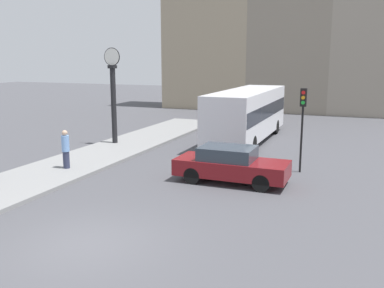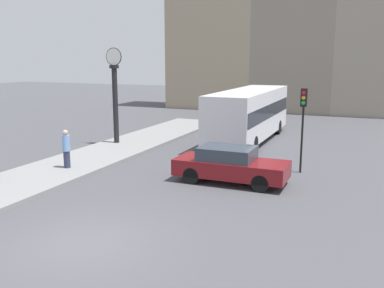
# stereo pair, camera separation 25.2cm
# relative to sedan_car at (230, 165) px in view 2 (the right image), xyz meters

# --- Properties ---
(ground_plane) EXTENTS (120.00, 120.00, 0.00)m
(ground_plane) POSITION_rel_sedan_car_xyz_m (-1.83, -6.92, -0.72)
(ground_plane) COLOR #47474C
(sidewalk_corner) EXTENTS (3.46, 23.69, 0.15)m
(sidewalk_corner) POSITION_rel_sedan_car_xyz_m (-7.37, 2.92, -0.65)
(sidewalk_corner) COLOR gray
(sidewalk_corner) RESTS_ON ground_plane
(building_row) EXTENTS (23.84, 5.00, 16.36)m
(building_row) POSITION_rel_sedan_car_xyz_m (-1.87, 24.49, 7.35)
(building_row) COLOR gray
(building_row) RESTS_ON ground_plane
(sedan_car) EXTENTS (4.40, 1.75, 1.43)m
(sedan_car) POSITION_rel_sedan_car_xyz_m (0.00, 0.00, 0.00)
(sedan_car) COLOR maroon
(sedan_car) RESTS_ON ground_plane
(bus_distant) EXTENTS (2.48, 9.86, 3.00)m
(bus_distant) POSITION_rel_sedan_car_xyz_m (-1.62, 8.61, 0.98)
(bus_distant) COLOR silver
(bus_distant) RESTS_ON ground_plane
(traffic_light_far) EXTENTS (0.26, 0.24, 3.60)m
(traffic_light_far) POSITION_rel_sedan_car_xyz_m (2.33, 2.59, 1.86)
(traffic_light_far) COLOR black
(traffic_light_far) RESTS_ON ground_plane
(street_clock) EXTENTS (0.97, 0.37, 5.22)m
(street_clock) POSITION_rel_sedan_car_xyz_m (-8.16, 4.54, 2.10)
(street_clock) COLOR black
(street_clock) RESTS_ON sidewalk_corner
(pedestrian_blue_stripe) EXTENTS (0.33, 0.33, 1.66)m
(pedestrian_blue_stripe) POSITION_rel_sedan_car_xyz_m (-7.05, -1.11, 0.27)
(pedestrian_blue_stripe) COLOR #2D334C
(pedestrian_blue_stripe) RESTS_ON sidewalk_corner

